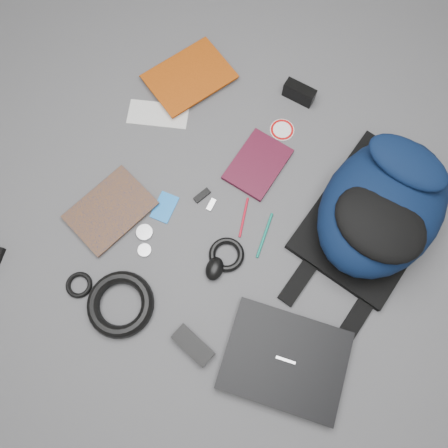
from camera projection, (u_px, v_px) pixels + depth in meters
The scene contains 21 objects.
ground at pixel (224, 226), 1.42m from camera, with size 4.00×4.00×0.00m, color #4F4F51.
backpack at pixel (383, 206), 1.32m from camera, with size 0.37×0.54×0.23m, color black, non-canonical shape.
laptop at pixel (285, 360), 1.28m from camera, with size 0.35×0.27×0.03m, color black.
textbook_red at pixel (173, 57), 1.59m from camera, with size 0.21×0.29×0.03m, color #8C3408.
comic_book at pixel (92, 191), 1.44m from camera, with size 0.19×0.26×0.02m, color #9A560B.
envelope at pixel (158, 114), 1.53m from camera, with size 0.21×0.10×0.00m, color silver.
dvd_case at pixel (258, 164), 1.47m from camera, with size 0.15×0.22×0.02m, color #3B0B1A.
compact_camera at pixel (299, 93), 1.52m from camera, with size 0.11×0.04×0.06m, color black.
sticker_disc at pixel (282, 130), 1.52m from camera, with size 0.08×0.08×0.00m, color white.
pen_teal at pixel (265, 235), 1.40m from camera, with size 0.01×0.01×0.16m, color #0C6F5B.
pen_red at pixel (244, 217), 1.42m from camera, with size 0.01×0.01×0.14m, color red.
id_badge at pixel (165, 207), 1.43m from camera, with size 0.06×0.10×0.00m, color blue.
usb_black at pixel (202, 195), 1.44m from camera, with size 0.02×0.06×0.01m, color black.
usb_silver at pixel (211, 205), 1.43m from camera, with size 0.02×0.04×0.01m, color silver.
mouse at pixel (215, 269), 1.35m from camera, with size 0.05×0.08×0.04m, color black.
headphone_left at pixel (145, 250), 1.39m from camera, with size 0.04×0.04×0.01m, color #B8B8BA.
headphone_right at pixel (145, 232), 1.40m from camera, with size 0.05×0.05×0.01m, color #B4B4B6.
cable_coil at pixel (227, 255), 1.38m from camera, with size 0.11×0.11×0.02m, color black.
power_brick at pixel (193, 345), 1.29m from camera, with size 0.13×0.05×0.03m, color black.
power_cord_coil at pixel (121, 304), 1.32m from camera, with size 0.21×0.21×0.04m, color black.
earbud_coil at pixel (79, 285), 1.35m from camera, with size 0.08×0.08×0.02m, color black.
Camera 1 is at (0.21, -0.35, 1.36)m, focal length 35.00 mm.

